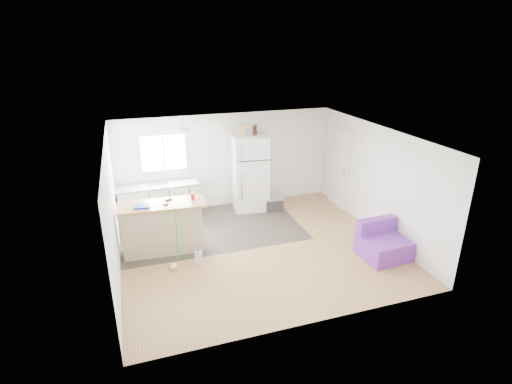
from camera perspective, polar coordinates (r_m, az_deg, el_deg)
room at (r=7.94m, az=0.26°, el=-0.43°), size 5.51×5.01×2.41m
vinyl_zone at (r=9.36m, az=-6.44°, el=-5.08°), size 4.05×2.50×0.00m
window at (r=9.86m, az=-13.07°, el=5.49°), size 1.18×0.06×0.98m
interior_door at (r=10.42m, az=11.82°, el=3.38°), size 0.11×0.92×2.10m
ceiling_fixture at (r=8.46m, az=-10.20°, el=8.82°), size 0.30×0.30×0.07m
kitchen_cabinets at (r=9.92m, az=-13.69°, el=-1.25°), size 1.95×0.65×1.14m
peninsula at (r=8.33m, az=-13.20°, el=-4.94°), size 1.76×0.77×1.06m
refrigerator at (r=10.04m, az=-0.87°, el=2.79°), size 0.92×0.88×1.92m
cooler at (r=10.19m, az=2.50°, el=-1.60°), size 0.49×0.35×0.36m
purple_seat at (r=8.45m, az=17.57°, el=-7.13°), size 0.90×0.85×0.71m
cleaner_jug at (r=7.98m, az=-8.21°, el=-9.11°), size 0.16×0.13×0.29m
mop at (r=7.82m, az=-11.58°, el=-9.15°), size 0.21×0.36×1.29m
red_cup at (r=8.18m, az=-9.02°, el=-0.65°), size 0.09×0.09×0.12m
blue_tray at (r=8.03m, az=-16.00°, el=-1.99°), size 0.32×0.25×0.04m
tool_a at (r=8.25m, az=-12.41°, el=-1.06°), size 0.15×0.10×0.03m
tool_b at (r=8.03m, az=-12.80°, el=-1.74°), size 0.11×0.07×0.03m
cardboard_box at (r=9.66m, az=-1.97°, el=8.87°), size 0.22×0.14×0.30m
bottle_left at (r=9.68m, az=-0.29°, el=8.76°), size 0.08×0.08×0.25m
bottle_right at (r=9.81m, az=-0.07°, el=8.92°), size 0.09×0.09×0.25m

